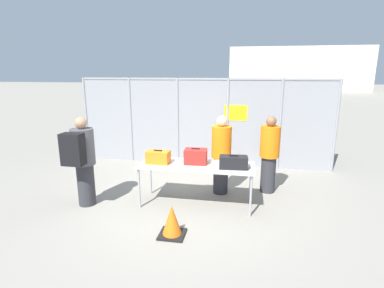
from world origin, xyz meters
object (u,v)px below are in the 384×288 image
suitcase_red (196,156)px  traveler_hooded (82,159)px  traffic_cone (172,222)px  suitcase_black (233,162)px  security_worker_far (269,154)px  utility_trailer (273,140)px  inspection_table (196,167)px  suitcase_orange (158,157)px  security_worker_near (221,154)px

suitcase_red → traveler_hooded: traveler_hooded is taller
suitcase_red → traffic_cone: bearing=-96.8°
suitcase_black → security_worker_far: (0.70, 0.97, -0.07)m
suitcase_black → traffic_cone: suitcase_black is taller
traveler_hooded → utility_trailer: 6.01m
inspection_table → suitcase_red: (-0.03, 0.08, 0.19)m
suitcase_orange → traveler_hooded: (-1.34, -0.43, 0.02)m
inspection_table → suitcase_orange: (-0.74, -0.02, 0.17)m
suitcase_red → security_worker_near: (0.44, 0.57, -0.09)m
utility_trailer → traffic_cone: size_ratio=7.61×
suitcase_black → security_worker_far: 1.20m
inspection_table → security_worker_near: size_ratio=1.32×
traveler_hooded → security_worker_far: size_ratio=1.05×
traveler_hooded → suitcase_orange: bearing=12.4°
traveler_hooded → traffic_cone: 2.16m
suitcase_red → security_worker_near: security_worker_near is taller
inspection_table → traveler_hooded: bearing=-167.7°
security_worker_far → traffic_cone: size_ratio=3.23×
utility_trailer → security_worker_far: bearing=-96.2°
traveler_hooded → security_worker_near: (2.49, 1.10, -0.09)m
suitcase_red → utility_trailer: size_ratio=0.11×
suitcase_orange → traffic_cone: size_ratio=0.87×
suitcase_black → traffic_cone: 1.58m
inspection_table → traffic_cone: inspection_table is taller
suitcase_black → security_worker_near: (-0.28, 0.73, -0.06)m
suitcase_orange → utility_trailer: 4.89m
suitcase_orange → traffic_cone: 1.47m
security_worker_near → utility_trailer: 3.77m
inspection_table → traveler_hooded: (-2.08, -0.45, 0.20)m
inspection_table → utility_trailer: inspection_table is taller
inspection_table → traffic_cone: (-0.18, -1.20, -0.51)m
suitcase_black → utility_trailer: bearing=76.0°
suitcase_black → traveler_hooded: traveler_hooded is taller
suitcase_red → traffic_cone: (-0.15, -1.28, -0.71)m
security_worker_far → utility_trailer: 3.30m
inspection_table → security_worker_far: 1.66m
security_worker_far → traffic_cone: bearing=61.5°
suitcase_black → security_worker_near: bearing=111.3°
traveler_hooded → traffic_cone: traveler_hooded is taller
inspection_table → suitcase_orange: suitcase_orange is taller
suitcase_orange → suitcase_red: size_ratio=1.02×
traveler_hooded → security_worker_far: traveler_hooded is taller
security_worker_near → traveler_hooded: bearing=28.0°
suitcase_red → traveler_hooded: (-2.05, -0.53, 0.00)m
security_worker_far → traffic_cone: 2.70m
suitcase_orange → security_worker_far: bearing=23.3°
suitcase_black → traveler_hooded: 2.80m
security_worker_near → suitcase_black: bearing=115.4°
suitcase_orange → security_worker_near: bearing=30.4°
suitcase_orange → security_worker_far: (2.14, 0.92, -0.07)m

